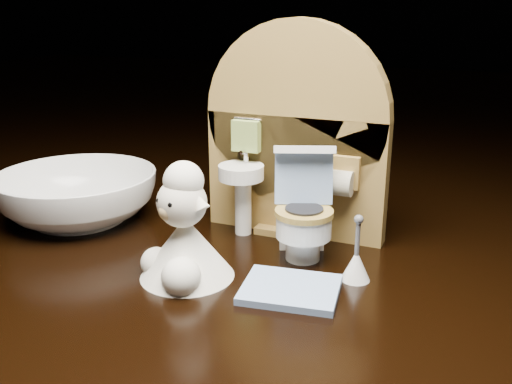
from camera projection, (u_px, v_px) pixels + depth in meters
backdrop_panel at (295, 144)px, 0.40m from camera, size 0.13×0.05×0.15m
toy_toilet at (303, 216)px, 0.37m from camera, size 0.04×0.05×0.07m
bath_mat at (290, 289)px, 0.33m from camera, size 0.06×0.05×0.00m
toilet_brush at (356, 263)px, 0.34m from camera, size 0.02×0.02×0.04m
plush_lamb at (184, 238)px, 0.34m from camera, size 0.06×0.06×0.07m
ceramic_bowl at (78, 197)px, 0.44m from camera, size 0.14×0.14×0.04m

